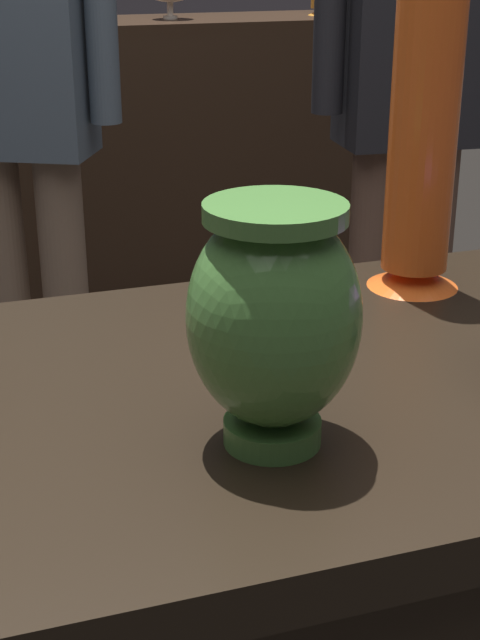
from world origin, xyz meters
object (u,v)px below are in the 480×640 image
object	(u,v)px
vase_centerpiece	(274,317)
visitor_center_back	(18,89)
vase_left_accent	(422,144)
visitor_near_right	(413,77)

from	to	relation	value
vase_centerpiece	visitor_center_back	world-z (taller)	visitor_center_back
vase_centerpiece	vase_left_accent	world-z (taller)	vase_left_accent
vase_centerpiece	visitor_center_back	size ratio (longest dim) A/B	0.15
visitor_center_back	visitor_near_right	size ratio (longest dim) A/B	0.98
visitor_center_back	visitor_near_right	bearing A→B (deg)	-169.49
vase_left_accent	visitor_center_back	bearing A→B (deg)	109.29
vase_centerpiece	visitor_center_back	distance (m)	1.47
vase_left_accent	visitor_near_right	xyz separation A→B (m)	(0.45, 0.88, -0.05)
vase_left_accent	visitor_center_back	xyz separation A→B (m)	(-0.39, 1.13, -0.08)
vase_centerpiece	visitor_center_back	xyz separation A→B (m)	(-0.07, 1.47, -0.01)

